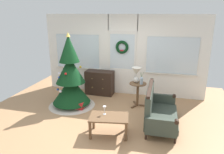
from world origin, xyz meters
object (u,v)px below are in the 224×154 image
(side_table, at_px, (138,90))
(settee_sofa, at_px, (157,110))
(christmas_tree, at_px, (71,80))
(wine_glass, at_px, (105,108))
(dresser_cabinet, at_px, (100,83))
(table_lamp, at_px, (136,73))
(flower_vase, at_px, (141,80))
(gift_box, at_px, (80,106))
(coffee_table, at_px, (109,119))

(side_table, bearing_deg, settee_sofa, -58.33)
(christmas_tree, height_order, settee_sofa, christmas_tree)
(wine_glass, bearing_deg, side_table, 72.22)
(dresser_cabinet, height_order, wine_glass, dresser_cabinet)
(table_lamp, bearing_deg, wine_glass, -105.43)
(flower_vase, bearing_deg, wine_glass, -111.72)
(dresser_cabinet, relative_size, side_table, 1.33)
(dresser_cabinet, distance_m, table_lamp, 1.52)
(flower_vase, xyz_separation_m, gift_box, (-1.61, -0.60, -0.70))
(table_lamp, xyz_separation_m, gift_box, (-1.45, -0.70, -0.87))
(settee_sofa, height_order, wine_glass, settee_sofa)
(settee_sofa, distance_m, coffee_table, 1.21)
(table_lamp, xyz_separation_m, flower_vase, (0.16, -0.10, -0.17))
(christmas_tree, height_order, gift_box, christmas_tree)
(side_table, distance_m, gift_box, 1.70)
(christmas_tree, height_order, dresser_cabinet, christmas_tree)
(side_table, height_order, coffee_table, side_table)
(dresser_cabinet, xyz_separation_m, side_table, (1.34, -0.63, 0.10))
(settee_sofa, relative_size, side_table, 2.19)
(side_table, relative_size, flower_vase, 1.96)
(christmas_tree, height_order, side_table, christmas_tree)
(side_table, distance_m, table_lamp, 0.49)
(dresser_cabinet, height_order, gift_box, dresser_cabinet)
(wine_glass, distance_m, gift_box, 1.45)
(settee_sofa, height_order, coffee_table, settee_sofa)
(table_lamp, bearing_deg, settee_sofa, -56.91)
(table_lamp, distance_m, wine_glass, 1.74)
(christmas_tree, distance_m, flower_vase, 1.98)
(christmas_tree, bearing_deg, settee_sofa, -12.27)
(side_table, bearing_deg, coffee_table, -103.21)
(settee_sofa, bearing_deg, coffee_table, -145.09)
(wine_glass, bearing_deg, coffee_table, -31.10)
(side_table, distance_m, coffee_table, 1.72)
(dresser_cabinet, bearing_deg, coffee_table, -67.64)
(coffee_table, bearing_deg, table_lamp, 79.02)
(coffee_table, height_order, wine_glass, wine_glass)
(dresser_cabinet, distance_m, flower_vase, 1.65)
(settee_sofa, bearing_deg, christmas_tree, 167.73)
(coffee_table, bearing_deg, settee_sofa, 34.91)
(coffee_table, bearing_deg, gift_box, 138.12)
(coffee_table, bearing_deg, side_table, 76.79)
(flower_vase, height_order, wine_glass, flower_vase)
(gift_box, bearing_deg, christmas_tree, 146.78)
(christmas_tree, bearing_deg, table_lamp, 15.10)
(settee_sofa, distance_m, wine_glass, 1.29)
(christmas_tree, relative_size, coffee_table, 2.28)
(table_lamp, relative_size, coffee_table, 0.48)
(table_lamp, bearing_deg, flower_vase, -32.01)
(table_lamp, height_order, coffee_table, table_lamp)
(side_table, distance_m, flower_vase, 0.34)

